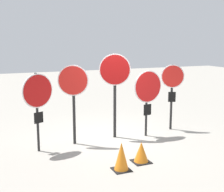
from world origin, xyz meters
name	(u,v)px	position (x,y,z in m)	size (l,w,h in m)	color
ground_plane	(116,140)	(0.00, 0.00, 0.00)	(40.00, 40.00, 0.00)	gray
stop_sign_0	(38,96)	(-2.22, -0.13, 1.47)	(0.82, 0.37, 2.06)	black
stop_sign_1	(73,88)	(-1.22, 0.08, 1.58)	(0.78, 0.35, 2.22)	black
stop_sign_2	(115,79)	(0.05, 0.19, 1.75)	(0.85, 0.37, 2.49)	black
stop_sign_3	(148,91)	(1.00, -0.06, 1.39)	(0.95, 0.18, 1.99)	black
stop_sign_4	(172,84)	(2.06, 0.25, 1.49)	(0.69, 0.30, 2.11)	black
traffic_cone_0	(121,157)	(-0.75, -2.03, 0.32)	(0.39, 0.39, 0.65)	black
traffic_cone_1	(141,152)	(-0.12, -1.79, 0.24)	(0.42, 0.42, 0.50)	black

